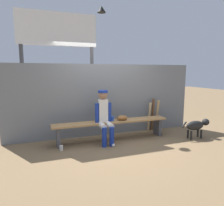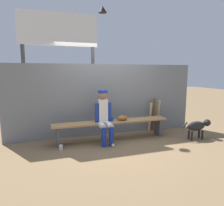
{
  "view_description": "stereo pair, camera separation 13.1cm",
  "coord_description": "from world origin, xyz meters",
  "px_view_note": "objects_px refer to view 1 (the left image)",
  "views": [
    {
      "loc": [
        -1.66,
        -4.65,
        1.7
      ],
      "look_at": [
        0.0,
        0.0,
        0.94
      ],
      "focal_mm": 32.77,
      "sensor_mm": 36.0,
      "label": 1
    },
    {
      "loc": [
        -1.53,
        -4.69,
        1.7
      ],
      "look_at": [
        0.0,
        0.0,
        0.94
      ],
      "focal_mm": 32.77,
      "sensor_mm": 36.0,
      "label": 2
    }
  ],
  "objects_px": {
    "baseball_glove": "(122,118)",
    "bat_wood_natural": "(149,117)",
    "scoreboard": "(60,43)",
    "baseball": "(114,145)",
    "bat_wood_dark": "(153,114)",
    "bat_wood_tan": "(157,115)",
    "cup_on_ground": "(61,148)",
    "dog": "(197,125)",
    "dugout_bench": "(112,125)",
    "player_seated": "(104,115)",
    "cup_on_bench": "(112,119)"
  },
  "relations": [
    {
      "from": "baseball_glove",
      "to": "bat_wood_natural",
      "type": "relative_size",
      "value": 0.33
    },
    {
      "from": "baseball_glove",
      "to": "scoreboard",
      "type": "distance_m",
      "value": 2.61
    },
    {
      "from": "baseball",
      "to": "bat_wood_dark",
      "type": "bearing_deg",
      "value": 29.96
    },
    {
      "from": "bat_wood_natural",
      "to": "bat_wood_tan",
      "type": "distance_m",
      "value": 0.26
    },
    {
      "from": "bat_wood_dark",
      "to": "bat_wood_tan",
      "type": "distance_m",
      "value": 0.13
    },
    {
      "from": "bat_wood_natural",
      "to": "cup_on_ground",
      "type": "relative_size",
      "value": 7.68
    },
    {
      "from": "baseball_glove",
      "to": "cup_on_ground",
      "type": "height_order",
      "value": "baseball_glove"
    },
    {
      "from": "bat_wood_dark",
      "to": "dog",
      "type": "height_order",
      "value": "bat_wood_dark"
    },
    {
      "from": "dugout_bench",
      "to": "dog",
      "type": "distance_m",
      "value": 2.19
    },
    {
      "from": "bat_wood_natural",
      "to": "dog",
      "type": "xyz_separation_m",
      "value": [
        0.84,
        -0.96,
        -0.09
      ]
    },
    {
      "from": "baseball",
      "to": "scoreboard",
      "type": "xyz_separation_m",
      "value": [
        -0.94,
        1.61,
        2.44
      ]
    },
    {
      "from": "player_seated",
      "to": "cup_on_ground",
      "type": "bearing_deg",
      "value": -171.2
    },
    {
      "from": "baseball_glove",
      "to": "baseball",
      "type": "xyz_separation_m",
      "value": [
        -0.4,
        -0.46,
        -0.52
      ]
    },
    {
      "from": "bat_wood_dark",
      "to": "baseball_glove",
      "type": "bearing_deg",
      "value": -159.47
    },
    {
      "from": "dugout_bench",
      "to": "bat_wood_tan",
      "type": "relative_size",
      "value": 3.26
    },
    {
      "from": "player_seated",
      "to": "scoreboard",
      "type": "bearing_deg",
      "value": 123.4
    },
    {
      "from": "bat_wood_tan",
      "to": "baseball",
      "type": "height_order",
      "value": "bat_wood_tan"
    },
    {
      "from": "bat_wood_natural",
      "to": "bat_wood_tan",
      "type": "xyz_separation_m",
      "value": [
        0.26,
        0.01,
        0.03
      ]
    },
    {
      "from": "cup_on_ground",
      "to": "bat_wood_dark",
      "type": "bearing_deg",
      "value": 14.58
    },
    {
      "from": "player_seated",
      "to": "baseball_glove",
      "type": "height_order",
      "value": "player_seated"
    },
    {
      "from": "dugout_bench",
      "to": "player_seated",
      "type": "distance_m",
      "value": 0.39
    },
    {
      "from": "cup_on_bench",
      "to": "dog",
      "type": "bearing_deg",
      "value": -15.33
    },
    {
      "from": "dugout_bench",
      "to": "cup_on_ground",
      "type": "distance_m",
      "value": 1.34
    },
    {
      "from": "baseball",
      "to": "cup_on_ground",
      "type": "relative_size",
      "value": 0.67
    },
    {
      "from": "cup_on_ground",
      "to": "scoreboard",
      "type": "relative_size",
      "value": 0.03
    },
    {
      "from": "bat_wood_dark",
      "to": "scoreboard",
      "type": "bearing_deg",
      "value": 163.55
    },
    {
      "from": "dugout_bench",
      "to": "cup_on_ground",
      "type": "height_order",
      "value": "dugout_bench"
    },
    {
      "from": "baseball",
      "to": "dog",
      "type": "xyz_separation_m",
      "value": [
        2.24,
        -0.12,
        0.3
      ]
    },
    {
      "from": "bat_wood_natural",
      "to": "bat_wood_dark",
      "type": "height_order",
      "value": "bat_wood_dark"
    },
    {
      "from": "cup_on_bench",
      "to": "cup_on_ground",
      "type": "bearing_deg",
      "value": -167.98
    },
    {
      "from": "bat_wood_natural",
      "to": "cup_on_bench",
      "type": "distance_m",
      "value": 1.33
    },
    {
      "from": "cup_on_ground",
      "to": "dog",
      "type": "xyz_separation_m",
      "value": [
        3.38,
        -0.3,
        0.28
      ]
    },
    {
      "from": "dugout_bench",
      "to": "baseball",
      "type": "bearing_deg",
      "value": -105.38
    },
    {
      "from": "player_seated",
      "to": "bat_wood_dark",
      "type": "relative_size",
      "value": 1.34
    },
    {
      "from": "player_seated",
      "to": "baseball",
      "type": "distance_m",
      "value": 0.75
    },
    {
      "from": "bat_wood_natural",
      "to": "scoreboard",
      "type": "relative_size",
      "value": 0.24
    },
    {
      "from": "dugout_bench",
      "to": "bat_wood_tan",
      "type": "distance_m",
      "value": 1.58
    },
    {
      "from": "baseball_glove",
      "to": "scoreboard",
      "type": "height_order",
      "value": "scoreboard"
    },
    {
      "from": "cup_on_ground",
      "to": "dog",
      "type": "relative_size",
      "value": 0.13
    },
    {
      "from": "player_seated",
      "to": "bat_wood_natural",
      "type": "relative_size",
      "value": 1.5
    },
    {
      "from": "baseball_glove",
      "to": "player_seated",
      "type": "bearing_deg",
      "value": -167.56
    },
    {
      "from": "player_seated",
      "to": "bat_wood_dark",
      "type": "xyz_separation_m",
      "value": [
        1.63,
        0.53,
        -0.22
      ]
    },
    {
      "from": "scoreboard",
      "to": "dog",
      "type": "height_order",
      "value": "scoreboard"
    },
    {
      "from": "bat_wood_tan",
      "to": "scoreboard",
      "type": "xyz_separation_m",
      "value": [
        -2.59,
        0.76,
        2.03
      ]
    },
    {
      "from": "baseball_glove",
      "to": "bat_wood_dark",
      "type": "height_order",
      "value": "bat_wood_dark"
    },
    {
      "from": "cup_on_ground",
      "to": "cup_on_bench",
      "type": "bearing_deg",
      "value": 12.02
    },
    {
      "from": "cup_on_bench",
      "to": "dog",
      "type": "distance_m",
      "value": 2.19
    },
    {
      "from": "bat_wood_dark",
      "to": "baseball",
      "type": "xyz_separation_m",
      "value": [
        -1.53,
        -0.88,
        -0.44
      ]
    },
    {
      "from": "bat_wood_natural",
      "to": "dog",
      "type": "relative_size",
      "value": 1.0
    },
    {
      "from": "player_seated",
      "to": "bat_wood_dark",
      "type": "bearing_deg",
      "value": 18.12
    }
  ]
}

